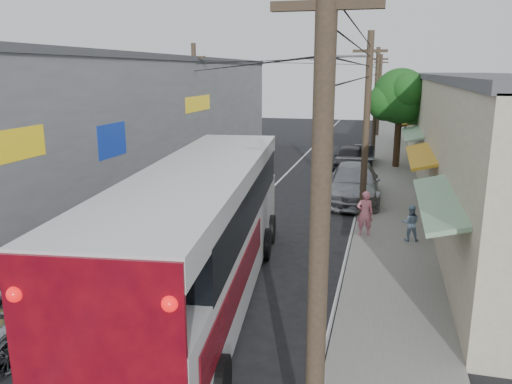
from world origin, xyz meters
TOP-DOWN VIEW (x-y plane):
  - ground at (0.00, 0.00)m, footprint 120.00×120.00m
  - sidewalk at (6.50, 20.00)m, footprint 3.00×80.00m
  - building_right at (10.99, 22.00)m, footprint 7.09×40.00m
  - building_left at (-8.50, 18.00)m, footprint 7.20×36.00m
  - utility_poles at (3.13, 20.33)m, footprint 11.80×45.28m
  - street_tree at (6.87, 26.02)m, footprint 4.40×4.00m
  - coach_bus at (1.19, 4.11)m, footprint 4.46×13.79m
  - jeepney at (-2.85, 1.00)m, footprint 2.62×5.62m
  - parked_suv at (4.60, 16.56)m, footprint 2.83×6.31m
  - parked_car_mid at (3.80, 24.55)m, footprint 1.93×4.72m
  - parked_car_far at (4.60, 27.00)m, footprint 1.39×3.94m
  - pedestrian_near at (5.40, 10.73)m, footprint 0.71×0.53m
  - pedestrian_far at (7.11, 10.46)m, footprint 0.70×0.55m

SIDE VIEW (x-z plane):
  - ground at x=0.00m, z-range 0.00..0.00m
  - sidewalk at x=6.50m, z-range 0.00..0.12m
  - parked_car_far at x=4.60m, z-range 0.00..1.30m
  - jeepney at x=-2.85m, z-range 0.00..1.56m
  - parked_car_mid at x=3.80m, z-range 0.00..1.60m
  - pedestrian_far at x=7.11m, z-range 0.12..1.51m
  - parked_suv at x=4.60m, z-range 0.00..1.80m
  - pedestrian_near at x=5.40m, z-range 0.12..1.89m
  - coach_bus at x=1.19m, z-range 0.07..3.98m
  - building_right at x=10.99m, z-range 0.03..6.28m
  - building_left at x=-8.50m, z-range 0.03..7.28m
  - utility_poles at x=3.13m, z-range 0.13..8.13m
  - street_tree at x=6.87m, z-range 1.37..7.97m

